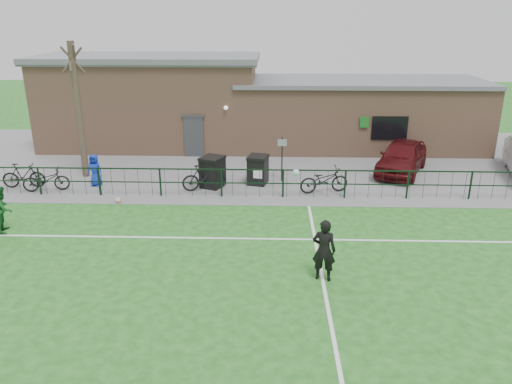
{
  "coord_description": "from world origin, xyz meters",
  "views": [
    {
      "loc": [
        0.51,
        -11.11,
        7.1
      ],
      "look_at": [
        0.0,
        5.0,
        1.3
      ],
      "focal_mm": 35.0,
      "sensor_mm": 36.0,
      "label": 1
    }
  ],
  "objects_px": {
    "bare_tree": "(79,112)",
    "bicycle_d": "(204,177)",
    "bicycle_e": "(324,180)",
    "ball_ground": "(118,200)",
    "bicycle_c": "(46,180)",
    "wheelie_bin_right": "(258,171)",
    "spectator_child": "(95,170)",
    "car_maroon": "(402,157)",
    "sign_post": "(282,159)",
    "bicycle_b": "(24,176)",
    "outfield_player": "(3,209)",
    "wheelie_bin_left": "(213,173)"
  },
  "relations": [
    {
      "from": "bicycle_b",
      "to": "ball_ground",
      "type": "distance_m",
      "value": 4.84
    },
    {
      "from": "outfield_player",
      "to": "ball_ground",
      "type": "relative_size",
      "value": 6.91
    },
    {
      "from": "bicycle_c",
      "to": "bicycle_d",
      "type": "height_order",
      "value": "bicycle_d"
    },
    {
      "from": "wheelie_bin_right",
      "to": "sign_post",
      "type": "relative_size",
      "value": 0.59
    },
    {
      "from": "wheelie_bin_left",
      "to": "car_maroon",
      "type": "height_order",
      "value": "car_maroon"
    },
    {
      "from": "bare_tree",
      "to": "bicycle_d",
      "type": "xyz_separation_m",
      "value": [
        5.7,
        -1.77,
        -2.42
      ]
    },
    {
      "from": "bare_tree",
      "to": "outfield_player",
      "type": "relative_size",
      "value": 3.69
    },
    {
      "from": "bicycle_d",
      "to": "ball_ground",
      "type": "bearing_deg",
      "value": 99.11
    },
    {
      "from": "bicycle_d",
      "to": "sign_post",
      "type": "bearing_deg",
      "value": -84.72
    },
    {
      "from": "car_maroon",
      "to": "spectator_child",
      "type": "bearing_deg",
      "value": -145.41
    },
    {
      "from": "bare_tree",
      "to": "spectator_child",
      "type": "xyz_separation_m",
      "value": [
        0.92,
        -1.33,
        -2.28
      ]
    },
    {
      "from": "bare_tree",
      "to": "sign_post",
      "type": "xyz_separation_m",
      "value": [
        8.99,
        -0.42,
        -1.98
      ]
    },
    {
      "from": "bare_tree",
      "to": "bicycle_d",
      "type": "bearing_deg",
      "value": -17.22
    },
    {
      "from": "bicycle_b",
      "to": "bicycle_c",
      "type": "bearing_deg",
      "value": -114.97
    },
    {
      "from": "bare_tree",
      "to": "bicycle_d",
      "type": "distance_m",
      "value": 6.44
    },
    {
      "from": "bicycle_d",
      "to": "bicycle_b",
      "type": "bearing_deg",
      "value": 72.41
    },
    {
      "from": "wheelie_bin_right",
      "to": "bicycle_d",
      "type": "bearing_deg",
      "value": -144.06
    },
    {
      "from": "car_maroon",
      "to": "bicycle_c",
      "type": "distance_m",
      "value": 15.83
    },
    {
      "from": "sign_post",
      "to": "bicycle_c",
      "type": "height_order",
      "value": "sign_post"
    },
    {
      "from": "sign_post",
      "to": "bicycle_c",
      "type": "distance_m",
      "value": 10.06
    },
    {
      "from": "car_maroon",
      "to": "ball_ground",
      "type": "bearing_deg",
      "value": -135.37
    },
    {
      "from": "wheelie_bin_left",
      "to": "bicycle_c",
      "type": "distance_m",
      "value": 6.97
    },
    {
      "from": "bicycle_b",
      "to": "bicycle_e",
      "type": "distance_m",
      "value": 12.77
    },
    {
      "from": "bicycle_c",
      "to": "bicycle_e",
      "type": "bearing_deg",
      "value": -102.18
    },
    {
      "from": "bare_tree",
      "to": "bicycle_c",
      "type": "height_order",
      "value": "bare_tree"
    },
    {
      "from": "wheelie_bin_left",
      "to": "outfield_player",
      "type": "height_order",
      "value": "outfield_player"
    },
    {
      "from": "bare_tree",
      "to": "bicycle_d",
      "type": "relative_size",
      "value": 3.22
    },
    {
      "from": "bicycle_d",
      "to": "bicycle_e",
      "type": "height_order",
      "value": "bicycle_d"
    },
    {
      "from": "bicycle_e",
      "to": "ball_ground",
      "type": "height_order",
      "value": "bicycle_e"
    },
    {
      "from": "sign_post",
      "to": "bicycle_c",
      "type": "xyz_separation_m",
      "value": [
        -9.91,
        -1.63,
        -0.51
      ]
    },
    {
      "from": "bicycle_c",
      "to": "spectator_child",
      "type": "height_order",
      "value": "spectator_child"
    },
    {
      "from": "sign_post",
      "to": "bicycle_b",
      "type": "distance_m",
      "value": 11.12
    },
    {
      "from": "bare_tree",
      "to": "bicycle_d",
      "type": "height_order",
      "value": "bare_tree"
    },
    {
      "from": "wheelie_bin_right",
      "to": "car_maroon",
      "type": "bearing_deg",
      "value": 28.07
    },
    {
      "from": "bare_tree",
      "to": "bicycle_e",
      "type": "height_order",
      "value": "bare_tree"
    },
    {
      "from": "bare_tree",
      "to": "outfield_player",
      "type": "xyz_separation_m",
      "value": [
        -0.62,
        -6.11,
        -2.19
      ]
    },
    {
      "from": "bicycle_c",
      "to": "outfield_player",
      "type": "distance_m",
      "value": 4.08
    },
    {
      "from": "bicycle_d",
      "to": "bicycle_c",
      "type": "bearing_deg",
      "value": 75.55
    },
    {
      "from": "bare_tree",
      "to": "bicycle_e",
      "type": "relative_size",
      "value": 2.91
    },
    {
      "from": "sign_post",
      "to": "bicycle_e",
      "type": "xyz_separation_m",
      "value": [
        1.73,
        -1.47,
        -0.46
      ]
    },
    {
      "from": "wheelie_bin_left",
      "to": "outfield_player",
      "type": "distance_m",
      "value": 8.19
    },
    {
      "from": "bicycle_e",
      "to": "bare_tree",
      "type": "bearing_deg",
      "value": 65.95
    },
    {
      "from": "sign_post",
      "to": "outfield_player",
      "type": "relative_size",
      "value": 1.23
    },
    {
      "from": "car_maroon",
      "to": "sign_post",
      "type": "bearing_deg",
      "value": -140.83
    },
    {
      "from": "wheelie_bin_left",
      "to": "wheelie_bin_right",
      "type": "relative_size",
      "value": 1.06
    },
    {
      "from": "ball_ground",
      "to": "bare_tree",
      "type": "bearing_deg",
      "value": 126.39
    },
    {
      "from": "wheelie_bin_left",
      "to": "outfield_player",
      "type": "bearing_deg",
      "value": -121.41
    },
    {
      "from": "bicycle_e",
      "to": "spectator_child",
      "type": "height_order",
      "value": "spectator_child"
    },
    {
      "from": "car_maroon",
      "to": "wheelie_bin_right",
      "type": "bearing_deg",
      "value": -139.85
    },
    {
      "from": "car_maroon",
      "to": "bicycle_b",
      "type": "xyz_separation_m",
      "value": [
        -16.66,
        -2.69,
        -0.22
      ]
    }
  ]
}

